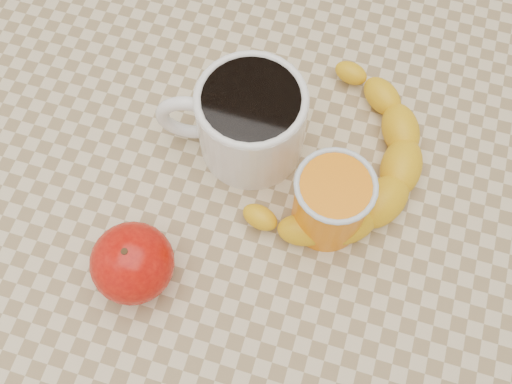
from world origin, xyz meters
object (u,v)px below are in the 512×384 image
(coffee_mug, at_px, (248,120))
(banana, at_px, (340,162))
(orange_juice_glass, at_px, (331,202))
(apple, at_px, (133,263))
(table, at_px, (256,225))

(coffee_mug, relative_size, banana, 0.51)
(orange_juice_glass, relative_size, apple, 0.88)
(coffee_mug, distance_m, orange_juice_glass, 0.13)
(coffee_mug, xyz_separation_m, apple, (-0.07, -0.18, -0.02))
(table, distance_m, coffee_mug, 0.16)
(table, height_order, coffee_mug, coffee_mug)
(coffee_mug, distance_m, banana, 0.11)
(table, xyz_separation_m, coffee_mug, (-0.03, 0.06, 0.14))
(coffee_mug, height_order, banana, coffee_mug)
(table, relative_size, banana, 2.35)
(table, xyz_separation_m, orange_juice_glass, (0.08, -0.00, 0.13))
(orange_juice_glass, distance_m, banana, 0.07)
(coffee_mug, bearing_deg, apple, -109.82)
(apple, bearing_deg, coffee_mug, 70.18)
(apple, bearing_deg, table, 51.30)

